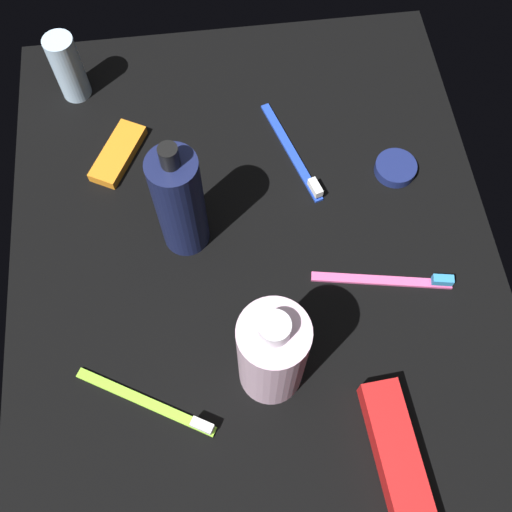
{
  "coord_description": "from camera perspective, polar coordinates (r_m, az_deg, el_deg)",
  "views": [
    {
      "loc": [
        31.56,
        -3.88,
        70.99
      ],
      "look_at": [
        0.0,
        0.0,
        3.0
      ],
      "focal_mm": 41.86,
      "sensor_mm": 36.0,
      "label": 1
    }
  ],
  "objects": [
    {
      "name": "snack_bar_orange",
      "position": [
        0.88,
        -13.04,
        9.52
      ],
      "size": [
        11.05,
        8.47,
        1.5
      ],
      "primitive_type": "cube",
      "rotation": [
        0.0,
        0.0,
        -0.5
      ],
      "color": "orange",
      "rests_on": "ground_plane"
    },
    {
      "name": "lotion_bottle",
      "position": [
        0.73,
        -7.31,
        5.07
      ],
      "size": [
        6.02,
        6.02,
        19.84
      ],
      "color": "#171E47",
      "rests_on": "ground_plane"
    },
    {
      "name": "toothpaste_box_red",
      "position": [
        0.72,
        13.45,
        -18.57
      ],
      "size": [
        17.85,
        5.54,
        3.2
      ],
      "primitive_type": "cube",
      "rotation": [
        0.0,
        0.0,
        0.07
      ],
      "color": "red",
      "rests_on": "ground_plane"
    },
    {
      "name": "cream_tin_left",
      "position": [
        0.86,
        13.18,
        8.18
      ],
      "size": [
        5.78,
        5.78,
        1.51
      ],
      "primitive_type": "cylinder",
      "color": "navy",
      "rests_on": "ground_plane"
    },
    {
      "name": "bodywash_bottle",
      "position": [
        0.65,
        1.46,
        -9.39
      ],
      "size": [
        7.52,
        7.52,
        18.28
      ],
      "color": "silver",
      "rests_on": "ground_plane"
    },
    {
      "name": "ground_plane",
      "position": [
        0.78,
        -0.0,
        -1.12
      ],
      "size": [
        84.0,
        64.0,
        1.2
      ],
      "primitive_type": "cube",
      "color": "black"
    },
    {
      "name": "toothbrush_pink",
      "position": [
        0.78,
        12.74,
        -2.23
      ],
      "size": [
        4.5,
        17.91,
        2.1
      ],
      "color": "#E55999",
      "rests_on": "ground_plane"
    },
    {
      "name": "toothbrush_lime",
      "position": [
        0.73,
        -9.77,
        -13.85
      ],
      "size": [
        10.02,
        16.2,
        2.1
      ],
      "color": "#8CD133",
      "rests_on": "ground_plane"
    },
    {
      "name": "deodorant_stick",
      "position": [
        0.93,
        -17.53,
        16.79
      ],
      "size": [
        4.23,
        4.23,
        10.55
      ],
      "primitive_type": "cylinder",
      "color": "silver",
      "rests_on": "ground_plane"
    },
    {
      "name": "toothbrush_blue",
      "position": [
        0.86,
        3.7,
        9.54
      ],
      "size": [
        17.54,
        6.51,
        2.1
      ],
      "color": "blue",
      "rests_on": "ground_plane"
    }
  ]
}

